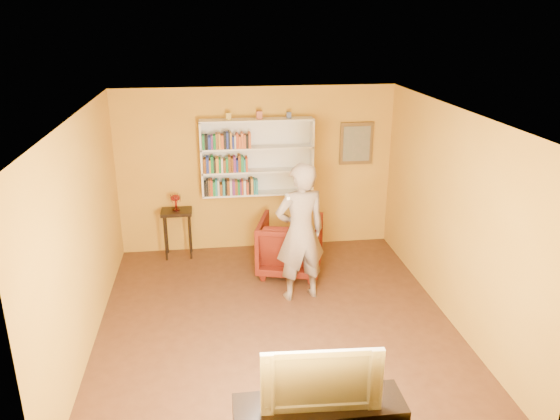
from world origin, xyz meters
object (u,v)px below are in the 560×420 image
Objects in this scene: person at (300,232)px; armchair at (290,245)px; bookshelf at (257,157)px; television at (320,374)px; ruby_lustre at (176,199)px; console_table at (177,218)px.

armchair is at bearing -101.30° from person.
armchair is (0.40, -0.96, -1.16)m from bookshelf.
bookshelf reaches higher than television.
person is at bearing 87.03° from television.
armchair is 3.73m from television.
ruby_lustre is (-1.32, -0.16, -0.61)m from bookshelf.
armchair is 0.91× the size of television.
television is (-0.31, -2.89, -0.13)m from person.
bookshelf is 1.92m from person.
bookshelf is 0.92× the size of person.
console_table is at bearing -54.98° from person.
console_table is at bearing -173.11° from bookshelf.
bookshelf reaches higher than console_table.
console_table is at bearing 0.00° from ruby_lustre.
console_table is at bearing 110.78° from television.
console_table is 0.84× the size of armchair.
console_table is 1.92m from armchair.
person is (1.74, -1.61, 0.32)m from console_table.
armchair is at bearing -24.96° from console_table.
television is (0.10, -4.66, -0.75)m from bookshelf.
console_table is 2.39m from person.
ruby_lustre is at bearing 110.78° from television.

